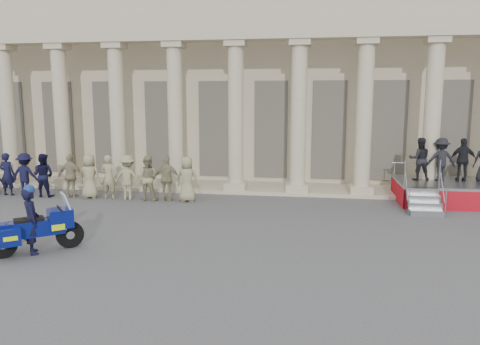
# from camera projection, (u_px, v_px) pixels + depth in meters

# --- Properties ---
(ground) EXTENTS (90.00, 90.00, 0.00)m
(ground) POSITION_uv_depth(u_px,v_px,m) (139.00, 251.00, 12.37)
(ground) COLOR #47474A
(ground) RESTS_ON ground
(building) EXTENTS (40.00, 12.50, 9.00)m
(building) POSITION_uv_depth(u_px,v_px,m) (232.00, 88.00, 26.02)
(building) COLOR tan
(building) RESTS_ON ground
(officer_rank) EXTENTS (15.89, 0.67, 1.77)m
(officer_rank) POSITION_uv_depth(u_px,v_px,m) (7.00, 174.00, 19.25)
(officer_rank) COLOR black
(officer_rank) RESTS_ON ground
(reviewing_stand) EXTENTS (4.04, 3.93, 2.48)m
(reviewing_stand) POSITION_uv_depth(u_px,v_px,m) (449.00, 169.00, 17.89)
(reviewing_stand) COLOR gray
(reviewing_stand) RESTS_ON ground
(motorcycle) EXTENTS (1.95, 1.75, 1.52)m
(motorcycle) POSITION_uv_depth(u_px,v_px,m) (37.00, 228.00, 12.17)
(motorcycle) COLOR black
(motorcycle) RESTS_ON ground
(rider) EXTENTS (0.72, 0.75, 1.83)m
(rider) POSITION_uv_depth(u_px,v_px,m) (31.00, 219.00, 12.07)
(rider) COLOR black
(rider) RESTS_ON ground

